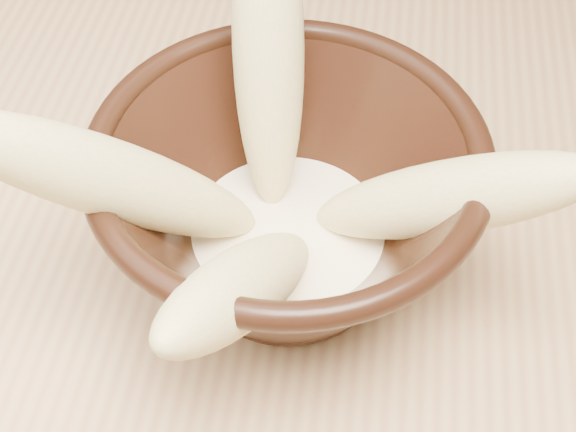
% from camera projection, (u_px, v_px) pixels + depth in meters
% --- Properties ---
extents(table, '(1.20, 0.80, 0.75)m').
position_uv_depth(table, '(140.00, 249.00, 0.66)').
color(table, tan).
rests_on(table, ground).
extents(bowl, '(0.24, 0.24, 0.13)m').
position_uv_depth(bowl, '(288.00, 205.00, 0.49)').
color(bowl, black).
rests_on(bowl, table).
extents(milk_puddle, '(0.13, 0.13, 0.02)m').
position_uv_depth(milk_puddle, '(288.00, 236.00, 0.52)').
color(milk_puddle, '#FFEECD').
rests_on(milk_puddle, bowl).
extents(banana_upright, '(0.06, 0.13, 0.20)m').
position_uv_depth(banana_upright, '(268.00, 50.00, 0.48)').
color(banana_upright, '#CEBA7A').
rests_on(banana_upright, bowl).
extents(banana_left, '(0.18, 0.14, 0.18)m').
position_uv_depth(banana_left, '(119.00, 182.00, 0.44)').
color(banana_left, '#CEBA7A').
rests_on(banana_left, bowl).
extents(banana_right, '(0.18, 0.09, 0.14)m').
position_uv_depth(banana_right, '(445.00, 198.00, 0.46)').
color(banana_right, '#CEBA7A').
rests_on(banana_right, bowl).
extents(banana_front, '(0.10, 0.17, 0.13)m').
position_uv_depth(banana_front, '(241.00, 288.00, 0.43)').
color(banana_front, '#CEBA7A').
rests_on(banana_front, bowl).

